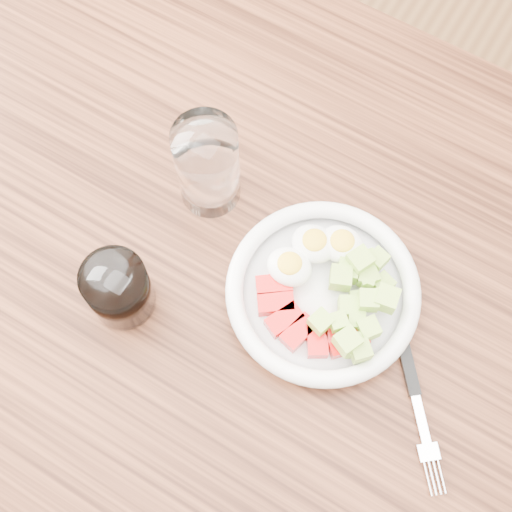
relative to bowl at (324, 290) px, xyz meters
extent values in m
plane|color=brown|center=(-0.08, -0.02, -0.79)|extent=(4.00, 4.00, 0.00)
cube|color=brown|center=(-0.73, 0.33, -0.43)|extent=(0.07, 0.07, 0.73)
cube|color=#5E2F19|center=(-0.08, -0.02, -0.04)|extent=(1.50, 0.90, 0.04)
cylinder|color=white|center=(0.00, 0.00, -0.02)|extent=(0.23, 0.23, 0.01)
torus|color=white|center=(0.00, 0.00, 0.00)|extent=(0.24, 0.24, 0.02)
cube|color=red|center=(-0.06, -0.03, 0.00)|extent=(0.05, 0.05, 0.02)
cube|color=red|center=(-0.04, -0.05, 0.00)|extent=(0.05, 0.05, 0.02)
cube|color=red|center=(-0.02, -0.06, 0.00)|extent=(0.04, 0.05, 0.02)
cube|color=red|center=(0.00, -0.06, 0.00)|extent=(0.03, 0.05, 0.02)
cube|color=red|center=(0.02, -0.06, 0.00)|extent=(0.04, 0.05, 0.02)
cube|color=red|center=(0.04, -0.05, 0.00)|extent=(0.05, 0.05, 0.02)
cube|color=red|center=(0.05, -0.03, 0.00)|extent=(0.05, 0.05, 0.02)
ellipsoid|color=white|center=(-0.04, 0.04, 0.01)|extent=(0.06, 0.05, 0.03)
ellipsoid|color=yellow|center=(-0.04, 0.04, 0.03)|extent=(0.03, 0.03, 0.01)
ellipsoid|color=white|center=(-0.01, 0.06, 0.01)|extent=(0.06, 0.05, 0.03)
ellipsoid|color=yellow|center=(-0.01, 0.06, 0.03)|extent=(0.03, 0.03, 0.01)
ellipsoid|color=white|center=(-0.05, 0.00, 0.01)|extent=(0.06, 0.05, 0.03)
ellipsoid|color=yellow|center=(-0.05, 0.00, 0.03)|extent=(0.03, 0.03, 0.01)
cube|color=#A4C34B|center=(0.03, 0.06, 0.01)|extent=(0.03, 0.03, 0.02)
cube|color=#A4C34B|center=(0.01, 0.02, 0.02)|extent=(0.03, 0.03, 0.03)
cube|color=#A4C34B|center=(0.06, -0.05, 0.03)|extent=(0.03, 0.03, 0.03)
cube|color=#A4C34B|center=(0.03, -0.03, 0.02)|extent=(0.03, 0.03, 0.02)
cube|color=#A4C34B|center=(0.02, 0.05, 0.03)|extent=(0.03, 0.03, 0.03)
cube|color=#A4C34B|center=(0.04, -0.03, 0.00)|extent=(0.03, 0.03, 0.02)
cube|color=#A4C34B|center=(0.07, -0.05, 0.02)|extent=(0.03, 0.03, 0.02)
cube|color=#A4C34B|center=(0.06, 0.04, 0.00)|extent=(0.03, 0.03, 0.02)
cube|color=#A4C34B|center=(0.07, -0.04, 0.01)|extent=(0.04, 0.04, 0.03)
cube|color=#A4C34B|center=(0.01, 0.03, 0.01)|extent=(0.03, 0.03, 0.02)
cube|color=#A4C34B|center=(0.06, 0.02, 0.02)|extent=(0.03, 0.03, 0.02)
cube|color=#A4C34B|center=(0.07, -0.02, 0.02)|extent=(0.03, 0.03, 0.02)
cube|color=#A4C34B|center=(0.04, 0.04, 0.01)|extent=(0.02, 0.02, 0.02)
cube|color=#A4C34B|center=(0.02, -0.04, 0.02)|extent=(0.03, 0.03, 0.02)
cube|color=#A4C34B|center=(0.04, 0.01, 0.00)|extent=(0.03, 0.03, 0.02)
cube|color=#A4C34B|center=(0.04, 0.06, 0.02)|extent=(0.03, 0.03, 0.02)
cube|color=#A4C34B|center=(0.04, 0.04, 0.01)|extent=(0.03, 0.03, 0.02)
cube|color=#A4C34B|center=(0.04, -0.01, 0.01)|extent=(0.03, 0.03, 0.02)
cube|color=#A4C34B|center=(0.07, 0.02, 0.03)|extent=(0.03, 0.03, 0.03)
cube|color=#A4C34B|center=(0.05, -0.02, 0.01)|extent=(0.03, 0.03, 0.02)
cube|color=#A4C34B|center=(0.05, 0.01, 0.03)|extent=(0.03, 0.03, 0.02)
cube|color=black|center=(0.12, -0.01, -0.02)|extent=(0.08, 0.09, 0.01)
cube|color=silver|center=(0.18, -0.08, -0.02)|extent=(0.05, 0.05, 0.00)
cube|color=silver|center=(0.20, -0.11, -0.02)|extent=(0.03, 0.03, 0.00)
cylinder|color=silver|center=(0.21, -0.13, -0.02)|extent=(0.03, 0.03, 0.00)
cylinder|color=silver|center=(0.21, -0.13, -0.02)|extent=(0.03, 0.03, 0.00)
cylinder|color=silver|center=(0.22, -0.13, -0.02)|extent=(0.03, 0.03, 0.00)
cylinder|color=silver|center=(0.22, -0.12, -0.02)|extent=(0.03, 0.03, 0.00)
cylinder|color=white|center=(-0.20, 0.05, 0.05)|extent=(0.08, 0.08, 0.14)
cylinder|color=white|center=(-0.21, -0.13, 0.02)|extent=(0.08, 0.08, 0.09)
cylinder|color=black|center=(-0.21, -0.13, 0.02)|extent=(0.07, 0.07, 0.08)
camera|label=1|loc=(0.07, -0.28, 0.84)|focal=50.00mm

